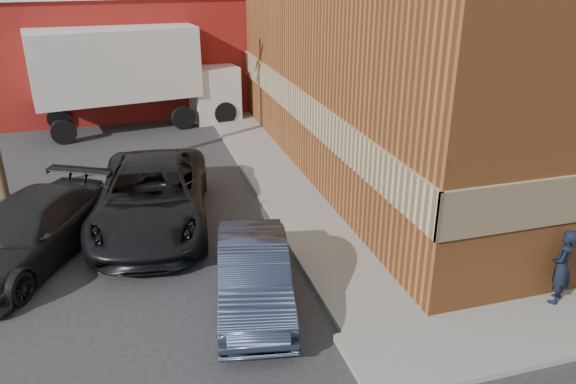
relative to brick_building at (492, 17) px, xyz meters
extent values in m
plane|color=#28282B|center=(-8.50, -9.00, -4.68)|extent=(90.00, 90.00, 0.00)
cube|color=brown|center=(0.00, 0.00, -0.18)|extent=(14.00, 18.00, 9.00)
cube|color=tan|center=(-7.04, 0.00, -2.38)|extent=(0.08, 18.16, 1.00)
cube|color=gray|center=(-7.90, 0.00, -4.62)|extent=(1.80, 18.00, 0.12)
cube|color=maroon|center=(-14.50, 11.00, -2.18)|extent=(16.00, 8.00, 5.00)
imported|color=black|center=(-4.22, -9.25, -3.76)|extent=(0.70, 0.67, 1.61)
imported|color=#2D364C|center=(-10.13, -7.43, -4.01)|extent=(2.14, 4.26, 1.34)
imported|color=black|center=(-11.86, -3.16, -3.84)|extent=(3.65, 6.43, 1.69)
imported|color=black|center=(-14.77, -4.23, -3.94)|extent=(4.28, 5.53, 1.49)
cube|color=silver|center=(-12.50, 6.27, -2.01)|extent=(6.60, 3.43, 2.73)
cube|color=#207B37|center=(-12.31, 5.01, -2.43)|extent=(6.02, 0.93, 0.84)
cube|color=silver|center=(-8.45, 6.88, -3.53)|extent=(2.21, 2.57, 2.31)
cylinder|color=black|center=(-14.62, 4.88, -4.21)|extent=(0.98, 0.45, 0.94)
cylinder|color=black|center=(-14.94, 6.96, -4.21)|extent=(0.98, 0.45, 0.94)
cylinder|color=black|center=(-10.06, 5.57, -4.21)|extent=(0.98, 0.45, 0.94)
cylinder|color=black|center=(-10.37, 7.65, -4.21)|extent=(0.98, 0.45, 0.94)
cylinder|color=black|center=(-8.29, 5.84, -4.21)|extent=(0.98, 0.45, 0.94)
cylinder|color=black|center=(-8.61, 7.92, -4.21)|extent=(0.98, 0.45, 0.94)
camera|label=1|loc=(-12.24, -17.02, 2.05)|focal=35.00mm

